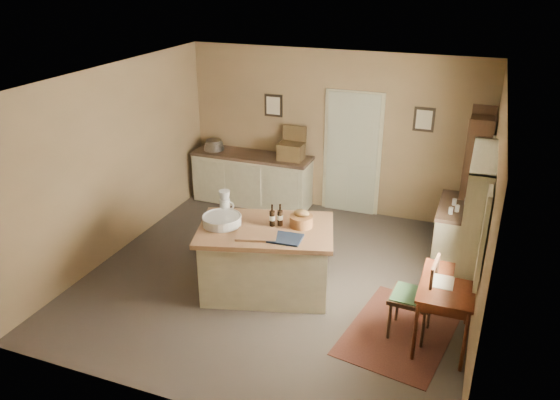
# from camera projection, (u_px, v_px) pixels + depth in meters

# --- Properties ---
(ground) EXTENTS (5.00, 5.00, 0.00)m
(ground) POSITION_uv_depth(u_px,v_px,m) (279.00, 277.00, 7.45)
(ground) COLOR #50453D
(ground) RESTS_ON ground
(wall_back) EXTENTS (5.00, 0.10, 2.70)m
(wall_back) POSITION_uv_depth(u_px,v_px,m) (333.00, 133.00, 9.05)
(wall_back) COLOR #94754F
(wall_back) RESTS_ON ground
(wall_front) EXTENTS (5.00, 0.10, 2.70)m
(wall_front) POSITION_uv_depth(u_px,v_px,m) (176.00, 286.00, 4.77)
(wall_front) COLOR #94754F
(wall_front) RESTS_ON ground
(wall_left) EXTENTS (0.10, 5.00, 2.70)m
(wall_left) POSITION_uv_depth(u_px,v_px,m) (114.00, 162.00, 7.72)
(wall_left) COLOR #94754F
(wall_left) RESTS_ON ground
(wall_right) EXTENTS (0.10, 5.00, 2.70)m
(wall_right) POSITION_uv_depth(u_px,v_px,m) (487.00, 216.00, 6.09)
(wall_right) COLOR #94754F
(wall_right) RESTS_ON ground
(ceiling) EXTENTS (5.00, 5.00, 0.00)m
(ceiling) POSITION_uv_depth(u_px,v_px,m) (279.00, 79.00, 6.37)
(ceiling) COLOR silver
(ceiling) RESTS_ON wall_back
(door) EXTENTS (0.97, 0.06, 2.11)m
(door) POSITION_uv_depth(u_px,v_px,m) (352.00, 153.00, 9.02)
(door) COLOR #B3B499
(door) RESTS_ON ground
(framed_prints) EXTENTS (2.82, 0.02, 0.38)m
(framed_prints) POSITION_uv_depth(u_px,v_px,m) (345.00, 112.00, 8.81)
(framed_prints) COLOR black
(framed_prints) RESTS_ON ground
(window) EXTENTS (0.25, 1.99, 1.12)m
(window) POSITION_uv_depth(u_px,v_px,m) (482.00, 205.00, 5.86)
(window) COLOR beige
(window) RESTS_ON ground
(work_island) EXTENTS (1.91, 1.51, 1.20)m
(work_island) POSITION_uv_depth(u_px,v_px,m) (265.00, 257.00, 6.97)
(work_island) COLOR beige
(work_island) RESTS_ON ground
(sideboard) EXTENTS (2.10, 0.60, 1.18)m
(sideboard) POSITION_uv_depth(u_px,v_px,m) (253.00, 177.00, 9.58)
(sideboard) COLOR beige
(sideboard) RESTS_ON ground
(rug) EXTENTS (1.36, 1.76, 0.01)m
(rug) POSITION_uv_depth(u_px,v_px,m) (400.00, 331.00, 6.35)
(rug) COLOR #52291C
(rug) RESTS_ON ground
(writing_desk) EXTENTS (0.58, 0.95, 0.82)m
(writing_desk) POSITION_uv_depth(u_px,v_px,m) (447.00, 290.00, 5.93)
(writing_desk) COLOR #3C180C
(writing_desk) RESTS_ON ground
(desk_chair) EXTENTS (0.49, 0.49, 0.99)m
(desk_chair) POSITION_uv_depth(u_px,v_px,m) (412.00, 297.00, 6.12)
(desk_chair) COLOR #321E13
(desk_chair) RESTS_ON ground
(right_cabinet) EXTENTS (0.60, 1.08, 0.99)m
(right_cabinet) POSITION_uv_depth(u_px,v_px,m) (458.00, 235.00, 7.60)
(right_cabinet) COLOR beige
(right_cabinet) RESTS_ON ground
(shelving_unit) EXTENTS (0.35, 0.92, 2.06)m
(shelving_unit) POSITION_uv_depth(u_px,v_px,m) (477.00, 182.00, 7.89)
(shelving_unit) COLOR #321E13
(shelving_unit) RESTS_ON ground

